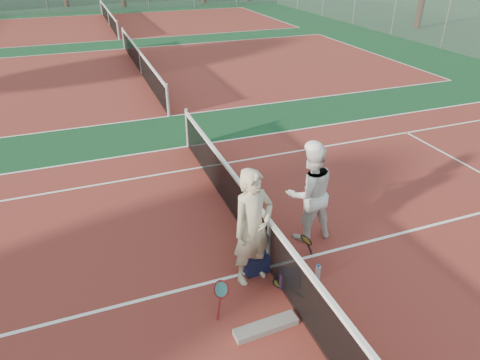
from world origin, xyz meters
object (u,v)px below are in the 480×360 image
at_px(racket_black_held, 306,247).
at_px(racket_spare, 281,283).
at_px(player_a, 253,228).
at_px(water_bottle, 318,273).
at_px(net_main, 269,245).
at_px(sports_bag_purple, 289,278).
at_px(racket_red, 221,297).
at_px(sports_bag_navy, 256,263).
at_px(player_b, 310,193).

height_order(racket_black_held, racket_spare, racket_black_held).
relative_size(player_a, water_bottle, 6.87).
distance_m(net_main, water_bottle, 0.95).
height_order(player_a, sports_bag_purple, player_a).
bearing_deg(player_a, racket_black_held, -9.58).
distance_m(racket_red, water_bottle, 1.73).
distance_m(racket_red, sports_bag_navy, 1.08).
distance_m(net_main, sports_bag_purple, 0.65).
bearing_deg(player_a, sports_bag_navy, 31.10).
bearing_deg(sports_bag_purple, net_main, 107.83).
bearing_deg(racket_red, player_b, -23.14).
relative_size(player_a, sports_bag_navy, 4.88).
relative_size(racket_red, sports_bag_navy, 1.31).
height_order(racket_spare, sports_bag_purple, sports_bag_purple).
distance_m(player_a, sports_bag_navy, 0.88).
xyz_separation_m(racket_black_held, racket_spare, (-0.68, -0.43, -0.26)).
xyz_separation_m(player_b, water_bottle, (-0.43, -1.19, -0.82)).
height_order(player_b, sports_bag_navy, player_b).
xyz_separation_m(net_main, player_a, (-0.35, -0.12, 0.52)).
bearing_deg(sports_bag_purple, water_bottle, -8.98).
bearing_deg(player_b, racket_red, 31.44).
relative_size(racket_red, racket_black_held, 1.00).
height_order(player_a, water_bottle, player_a).
bearing_deg(sports_bag_purple, racket_red, -173.37).
bearing_deg(racket_black_held, water_bottle, 59.88).
distance_m(racket_black_held, racket_spare, 0.85).
distance_m(net_main, sports_bag_navy, 0.41).
bearing_deg(net_main, sports_bag_purple, -72.17).
xyz_separation_m(player_a, sports_bag_navy, (0.12, 0.13, -0.86)).
bearing_deg(racket_spare, sports_bag_navy, 2.95).
relative_size(racket_black_held, sports_bag_purple, 1.57).
relative_size(sports_bag_purple, water_bottle, 1.17).
height_order(racket_spare, water_bottle, water_bottle).
distance_m(player_a, racket_black_held, 1.31).
bearing_deg(sports_bag_purple, player_b, 50.58).
height_order(net_main, racket_red, net_main).
bearing_deg(racket_red, sports_bag_navy, -15.65).
bearing_deg(sports_bag_navy, sports_bag_purple, -52.58).
height_order(player_a, racket_spare, player_a).
bearing_deg(racket_red, sports_bag_purple, -46.81).
relative_size(net_main, player_b, 5.65).
relative_size(player_a, racket_spare, 3.43).
distance_m(racket_black_held, sports_bag_purple, 0.75).
distance_m(player_a, player_b, 1.61).
bearing_deg(net_main, racket_black_held, -1.62).
relative_size(racket_spare, sports_bag_purple, 1.71).
height_order(player_a, sports_bag_navy, player_a).
xyz_separation_m(player_a, racket_black_held, (1.07, 0.10, -0.76)).
height_order(racket_red, racket_spare, racket_red).
bearing_deg(water_bottle, racket_red, -177.79).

